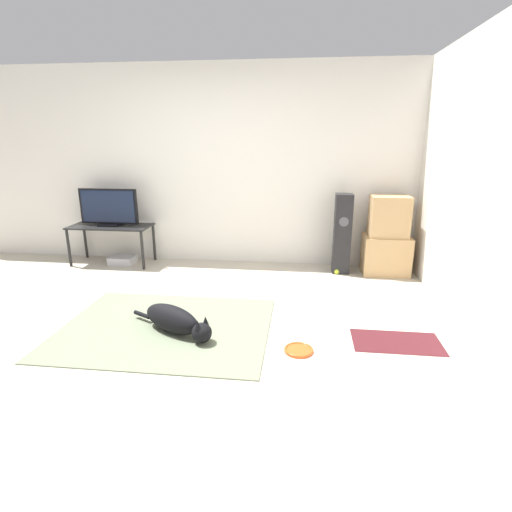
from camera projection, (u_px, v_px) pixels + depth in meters
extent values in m
plane|color=#BCB29E|center=(171.00, 328.00, 3.59)|extent=(12.00, 12.00, 0.00)
cube|color=silver|center=(217.00, 167.00, 5.22)|extent=(8.00, 0.06, 2.55)
cube|color=silver|center=(503.00, 190.00, 2.93)|extent=(0.06, 8.00, 2.55)
cube|color=slate|center=(166.00, 327.00, 3.59)|extent=(1.85, 1.45, 0.01)
ellipsoid|color=black|center=(172.00, 319.00, 3.47)|extent=(0.63, 0.46, 0.24)
sphere|color=black|center=(202.00, 333.00, 3.29)|extent=(0.17, 0.17, 0.17)
cone|color=black|center=(205.00, 321.00, 3.30)|extent=(0.05, 0.05, 0.08)
cone|color=black|center=(198.00, 325.00, 3.22)|extent=(0.05, 0.05, 0.08)
cylinder|color=black|center=(142.00, 315.00, 3.71)|extent=(0.19, 0.13, 0.04)
cylinder|color=#DB511E|center=(299.00, 350.00, 3.19)|extent=(0.23, 0.23, 0.02)
torus|color=#DB511E|center=(299.00, 350.00, 3.19)|extent=(0.23, 0.23, 0.02)
cube|color=tan|center=(386.00, 255.00, 4.99)|extent=(0.56, 0.41, 0.48)
cube|color=tan|center=(389.00, 216.00, 4.83)|extent=(0.46, 0.33, 0.50)
cube|color=black|center=(342.00, 234.00, 4.95)|extent=(0.21, 0.21, 0.99)
cylinder|color=#4C4C51|center=(344.00, 222.00, 4.80)|extent=(0.11, 0.00, 0.11)
cube|color=black|center=(111.00, 226.00, 5.30)|extent=(1.07, 0.47, 0.02)
cylinder|color=black|center=(69.00, 248.00, 5.24)|extent=(0.04, 0.04, 0.50)
cylinder|color=black|center=(142.00, 251.00, 5.12)|extent=(0.04, 0.04, 0.50)
cylinder|color=black|center=(85.00, 240.00, 5.63)|extent=(0.04, 0.04, 0.50)
cylinder|color=black|center=(154.00, 242.00, 5.52)|extent=(0.04, 0.04, 0.50)
cube|color=black|center=(110.00, 225.00, 5.30)|extent=(0.27, 0.20, 0.02)
cube|color=black|center=(109.00, 206.00, 5.24)|extent=(0.78, 0.04, 0.46)
cube|color=#141E38|center=(108.00, 207.00, 5.22)|extent=(0.72, 0.01, 0.42)
sphere|color=#C6E033|center=(345.00, 271.00, 5.03)|extent=(0.07, 0.07, 0.07)
sphere|color=#C6E033|center=(337.00, 272.00, 5.00)|extent=(0.07, 0.07, 0.07)
cube|color=#B7B7BC|center=(123.00, 260.00, 5.42)|extent=(0.32, 0.26, 0.10)
cube|color=#47191E|center=(397.00, 342.00, 3.34)|extent=(0.73, 0.40, 0.01)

